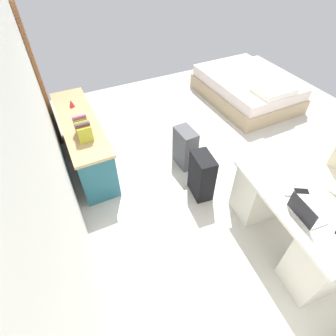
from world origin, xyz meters
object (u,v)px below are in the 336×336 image
Objects in this scene: laptop at (305,213)px; computer_mouse at (289,193)px; credenza at (84,142)px; bed at (247,88)px; cell_phone_by_mouse at (302,191)px; figurine_small at (71,103)px; desk at (291,221)px; suitcase_spare_grey at (185,148)px; suitcase_black at (202,176)px.

laptop is 3.29× the size of computer_mouse.
credenza is 2.94m from laptop.
laptop is (-2.90, 1.71, 0.53)m from bed.
cell_phone_by_mouse is 1.24× the size of figurine_small.
desk is at bearing -144.30° from credenza.
bed is 3.10m from cell_phone_by_mouse.
suitcase_black is at bearing 169.13° from suitcase_spare_grey.
desk is at bearing 166.77° from cell_phone_by_mouse.
figurine_small is (2.59, 1.61, 0.05)m from computer_mouse.
desk is 0.78× the size of bed.
cell_phone_by_mouse is at bearing -141.91° from credenza.
credenza is at bearing -179.77° from figurine_small.
bed is 2.68m from suitcase_black.
cell_phone_by_mouse is (-0.03, -0.15, -0.01)m from computer_mouse.
suitcase_black is (1.04, 0.48, -0.06)m from desk.
figurine_small is (2.70, 1.67, 0.41)m from desk.
suitcase_spare_grey is 1.68m from cell_phone_by_mouse.
figurine_small is at bearing 0.23° from credenza.
cell_phone_by_mouse is at bearing -165.74° from suitcase_spare_grey.
desk is 1.69m from suitcase_spare_grey.
bed is at bearing 0.97° from cell_phone_by_mouse.
computer_mouse is (-2.64, 1.65, 0.50)m from bed.
credenza is 13.24× the size of cell_phone_by_mouse.
desk is 2.51× the size of suitcase_spare_grey.
suitcase_black is 1.10m from computer_mouse.
suitcase_spare_grey reaches higher than bed.
laptop is (-1.78, -0.26, 0.48)m from suitcase_spare_grey.
suitcase_spare_grey is at bearing 47.16° from cell_phone_by_mouse.
credenza is 2.76m from computer_mouse.
computer_mouse reaches higher than credenza.
desk is 0.44m from laptop.
computer_mouse is (0.11, 0.06, 0.36)m from desk.
laptop is 0.27m from computer_mouse.
cell_phone_by_mouse is 3.15m from figurine_small.
computer_mouse is (-0.92, -0.41, 0.42)m from suitcase_black.
suitcase_black is at bearing -137.14° from credenza.
laptop is at bearing 137.78° from desk.
cell_phone_by_mouse reaches higher than bed.
credenza is (2.32, 1.67, -0.01)m from desk.
bed is 2.26m from suitcase_spare_grey.
bed is at bearing -63.17° from suitcase_spare_grey.
suitcase_spare_grey is at bearing 8.25° from laptop.
credenza is at bearing 68.44° from cell_phone_by_mouse.
laptop is 2.42× the size of cell_phone_by_mouse.
desk is 10.99× the size of cell_phone_by_mouse.
figurine_small is (0.37, 0.00, 0.42)m from credenza.
credenza is 0.94× the size of bed.
figurine_small is (1.06, 1.28, 0.49)m from suitcase_spare_grey.
computer_mouse is (-1.53, -0.32, 0.44)m from suitcase_spare_grey.
bed is (2.75, -1.58, -0.14)m from desk.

